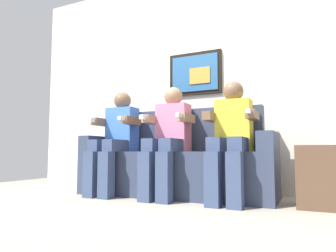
% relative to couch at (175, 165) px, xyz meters
% --- Properties ---
extents(ground_plane, '(5.71, 5.71, 0.00)m').
position_rel_couch_xyz_m(ground_plane, '(0.00, -0.33, -0.31)').
color(ground_plane, '#9E9384').
extents(back_wall_assembly, '(4.39, 0.10, 2.60)m').
position_rel_couch_xyz_m(back_wall_assembly, '(0.00, 0.44, 0.99)').
color(back_wall_assembly, silver).
rests_on(back_wall_assembly, ground_plane).
extents(couch, '(1.99, 0.58, 0.90)m').
position_rel_couch_xyz_m(couch, '(0.00, 0.00, 0.00)').
color(couch, '#333D56').
rests_on(couch, ground_plane).
extents(person_on_left, '(0.46, 0.56, 1.11)m').
position_rel_couch_xyz_m(person_on_left, '(-0.62, -0.17, 0.29)').
color(person_on_left, '#3F72CC').
rests_on(person_on_left, ground_plane).
extents(person_in_middle, '(0.46, 0.56, 1.11)m').
position_rel_couch_xyz_m(person_in_middle, '(-0.00, -0.17, 0.29)').
color(person_in_middle, pink).
rests_on(person_in_middle, ground_plane).
extents(person_on_right, '(0.46, 0.56, 1.11)m').
position_rel_couch_xyz_m(person_on_right, '(0.62, -0.17, 0.29)').
color(person_on_right, yellow).
rests_on(person_on_right, ground_plane).
extents(side_table_right, '(0.40, 0.40, 0.50)m').
position_rel_couch_xyz_m(side_table_right, '(1.35, -0.11, -0.06)').
color(side_table_right, brown).
rests_on(side_table_right, ground_plane).
extents(spare_remote_on_table, '(0.04, 0.13, 0.02)m').
position_rel_couch_xyz_m(spare_remote_on_table, '(1.41, -0.12, 0.20)').
color(spare_remote_on_table, white).
rests_on(spare_remote_on_table, side_table_right).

